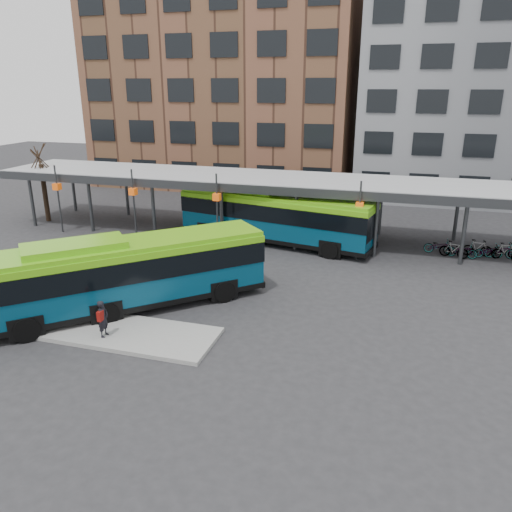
{
  "coord_description": "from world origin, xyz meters",
  "views": [
    {
      "loc": [
        8.29,
        -19.63,
        10.1
      ],
      "look_at": [
        1.46,
        3.47,
        1.8
      ],
      "focal_mm": 35.0,
      "sensor_mm": 36.0,
      "label": 1
    }
  ],
  "objects_px": {
    "bus_front": "(126,272)",
    "pedestrian": "(103,318)",
    "tree": "(45,190)",
    "bus_rear": "(274,215)"
  },
  "relations": [
    {
      "from": "tree",
      "to": "bus_front",
      "type": "height_order",
      "value": "tree"
    },
    {
      "from": "tree",
      "to": "bus_rear",
      "type": "xyz_separation_m",
      "value": [
        18.36,
        -0.51,
        -0.55
      ]
    },
    {
      "from": "bus_rear",
      "to": "tree",
      "type": "bearing_deg",
      "value": -170.25
    },
    {
      "from": "tree",
      "to": "pedestrian",
      "type": "bearing_deg",
      "value": -46.2
    },
    {
      "from": "bus_front",
      "to": "pedestrian",
      "type": "relative_size",
      "value": 7.21
    },
    {
      "from": "bus_front",
      "to": "pedestrian",
      "type": "distance_m",
      "value": 3.2
    },
    {
      "from": "bus_front",
      "to": "bus_rear",
      "type": "bearing_deg",
      "value": 28.35
    },
    {
      "from": "bus_rear",
      "to": "bus_front",
      "type": "bearing_deg",
      "value": -96.97
    },
    {
      "from": "tree",
      "to": "bus_rear",
      "type": "distance_m",
      "value": 18.38
    },
    {
      "from": "bus_front",
      "to": "pedestrian",
      "type": "xyz_separation_m",
      "value": [
        0.62,
        -3.0,
        -0.89
      ]
    }
  ]
}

